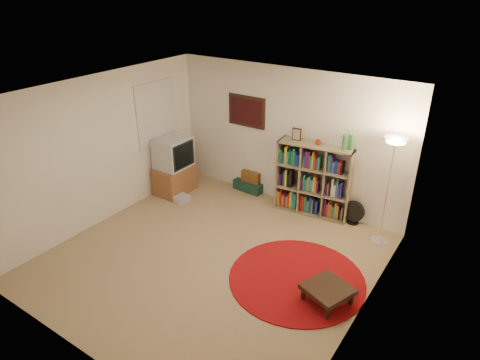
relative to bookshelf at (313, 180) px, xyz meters
The scene contains 11 objects.
room 2.26m from the bookshelf, 108.10° to the right, with size 4.54×4.54×2.54m.
bookshelf is the anchor object (origin of this frame).
floor_lamp 1.60m from the bookshelf, 10.97° to the right, with size 0.39×0.39×1.77m.
floor_fan 0.88m from the bookshelf, ahead, with size 0.37×0.20×0.42m.
tv_stand 2.67m from the bookshelf, 163.46° to the right, with size 0.56×0.78×1.12m.
dvd_box 2.51m from the bookshelf, 155.62° to the right, with size 0.36×0.32×0.11m.
suitcase 1.49m from the bookshelf, behind, with size 0.62×0.42×0.19m.
wicker_basket 1.39m from the bookshelf, behind, with size 0.39×0.29×0.22m.
paper_towel 0.81m from the bookshelf, behind, with size 0.14×0.14×0.24m.
red_rug 2.06m from the bookshelf, 70.03° to the right, with size 1.92×1.92×0.02m.
side_table 2.42m from the bookshelf, 59.41° to the right, with size 0.70×0.70×0.25m.
Camera 1 is at (3.33, -4.18, 3.89)m, focal length 32.00 mm.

